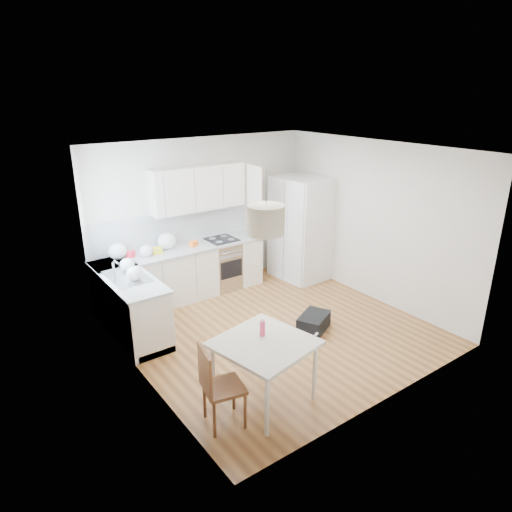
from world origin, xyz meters
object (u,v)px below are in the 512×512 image
(dining_chair, at_px, (224,385))
(refrigerator, at_px, (302,229))
(gym_bag, at_px, (314,322))
(dining_table, at_px, (264,349))

(dining_chair, bearing_deg, refrigerator, 50.35)
(refrigerator, relative_size, gym_bag, 3.55)
(dining_table, xyz_separation_m, gym_bag, (1.61, 0.89, -0.57))
(gym_bag, bearing_deg, refrigerator, 28.13)
(dining_chair, bearing_deg, gym_bag, 35.71)
(gym_bag, bearing_deg, dining_chair, 177.00)
(dining_table, bearing_deg, refrigerator, 31.33)
(dining_table, bearing_deg, gym_bag, 17.60)
(refrigerator, distance_m, dining_table, 3.88)
(dining_chair, relative_size, gym_bag, 1.77)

